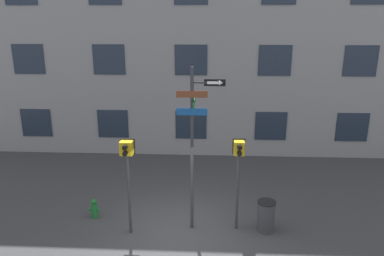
{
  "coord_description": "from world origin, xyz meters",
  "views": [
    {
      "loc": [
        0.83,
        -9.31,
        5.92
      ],
      "look_at": [
        0.34,
        0.29,
        3.04
      ],
      "focal_mm": 35.0,
      "sensor_mm": 36.0,
      "label": 1
    }
  ],
  "objects_px": {
    "pedestrian_signal_left": "(127,161)",
    "fire_hydrant": "(94,209)",
    "trash_bin": "(266,216)",
    "street_sign_pole": "(194,137)",
    "pedestrian_signal_right": "(239,161)"
  },
  "relations": [
    {
      "from": "street_sign_pole",
      "to": "fire_hydrant",
      "type": "xyz_separation_m",
      "value": [
        -3.07,
        0.43,
        -2.5
      ]
    },
    {
      "from": "street_sign_pole",
      "to": "pedestrian_signal_left",
      "type": "xyz_separation_m",
      "value": [
        -1.79,
        -0.34,
        -0.62
      ]
    },
    {
      "from": "pedestrian_signal_left",
      "to": "pedestrian_signal_right",
      "type": "xyz_separation_m",
      "value": [
        3.01,
        0.38,
        -0.09
      ]
    },
    {
      "from": "pedestrian_signal_left",
      "to": "trash_bin",
      "type": "distance_m",
      "value": 4.21
    },
    {
      "from": "pedestrian_signal_right",
      "to": "trash_bin",
      "type": "distance_m",
      "value": 1.83
    },
    {
      "from": "pedestrian_signal_right",
      "to": "street_sign_pole",
      "type": "bearing_deg",
      "value": -178.01
    },
    {
      "from": "pedestrian_signal_left",
      "to": "fire_hydrant",
      "type": "height_order",
      "value": "pedestrian_signal_left"
    },
    {
      "from": "pedestrian_signal_left",
      "to": "fire_hydrant",
      "type": "bearing_deg",
      "value": 148.84
    },
    {
      "from": "street_sign_pole",
      "to": "trash_bin",
      "type": "distance_m",
      "value": 3.1
    },
    {
      "from": "pedestrian_signal_left",
      "to": "pedestrian_signal_right",
      "type": "distance_m",
      "value": 3.04
    },
    {
      "from": "street_sign_pole",
      "to": "pedestrian_signal_left",
      "type": "relative_size",
      "value": 1.69
    },
    {
      "from": "pedestrian_signal_right",
      "to": "fire_hydrant",
      "type": "relative_size",
      "value": 4.36
    },
    {
      "from": "street_sign_pole",
      "to": "pedestrian_signal_right",
      "type": "bearing_deg",
      "value": 1.99
    },
    {
      "from": "pedestrian_signal_left",
      "to": "trash_bin",
      "type": "bearing_deg",
      "value": 4.51
    },
    {
      "from": "fire_hydrant",
      "to": "pedestrian_signal_left",
      "type": "bearing_deg",
      "value": -31.16
    }
  ]
}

